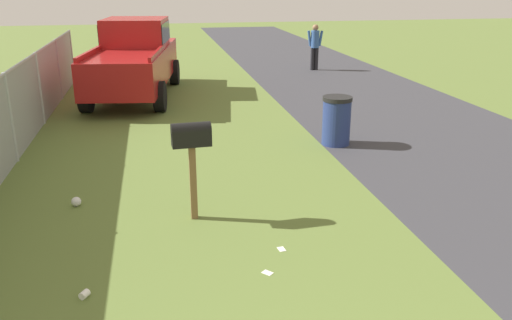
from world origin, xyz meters
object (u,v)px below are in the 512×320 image
(mailbox, at_px, (192,142))
(pickup_truck, at_px, (135,56))
(trash_bin, at_px, (336,121))
(pedestrian, at_px, (315,44))

(mailbox, distance_m, pickup_truck, 8.50)
(trash_bin, bearing_deg, pedestrian, -14.14)
(pickup_truck, relative_size, pedestrian, 3.51)
(mailbox, distance_m, trash_bin, 4.26)
(mailbox, relative_size, pedestrian, 0.85)
(trash_bin, distance_m, pedestrian, 9.06)
(mailbox, distance_m, pedestrian, 12.82)
(pickup_truck, height_order, trash_bin, pickup_truck)
(trash_bin, height_order, pedestrian, pedestrian)
(trash_bin, xyz_separation_m, pedestrian, (8.78, -2.21, 0.44))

